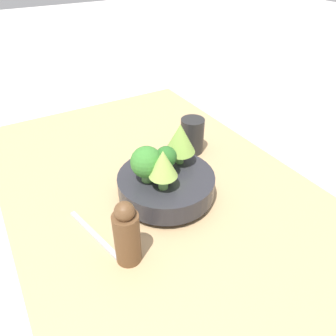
% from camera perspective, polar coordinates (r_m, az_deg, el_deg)
% --- Properties ---
extents(ground_plane, '(6.00, 6.00, 0.00)m').
position_cam_1_polar(ground_plane, '(0.83, -1.39, -6.14)').
color(ground_plane, silver).
extents(table, '(1.09, 0.69, 0.04)m').
position_cam_1_polar(table, '(0.82, -1.41, -4.96)').
color(table, tan).
rests_on(table, ground_plane).
extents(bowl, '(0.22, 0.22, 0.06)m').
position_cam_1_polar(bowl, '(0.76, 0.00, -2.80)').
color(bowl, '#28282D').
rests_on(bowl, table).
extents(broccoli_floret_front, '(0.07, 0.07, 0.08)m').
position_cam_1_polar(broccoli_floret_front, '(0.71, -3.75, 0.93)').
color(broccoli_floret_front, '#609347').
rests_on(broccoli_floret_front, bowl).
extents(broccoli_floret_center, '(0.05, 0.05, 0.08)m').
position_cam_1_polar(broccoli_floret_center, '(0.72, 0.00, 1.59)').
color(broccoli_floret_center, '#609347').
rests_on(broccoli_floret_center, bowl).
extents(romanesco_piece_near, '(0.06, 0.06, 0.09)m').
position_cam_1_polar(romanesco_piece_near, '(0.67, -0.87, 0.60)').
color(romanesco_piece_near, '#609347').
rests_on(romanesco_piece_near, bowl).
extents(romanesco_piece_far, '(0.07, 0.07, 0.10)m').
position_cam_1_polar(romanesco_piece_far, '(0.76, 2.02, 5.21)').
color(romanesco_piece_far, '#6BA34C').
rests_on(romanesco_piece_far, bowl).
extents(cup, '(0.07, 0.07, 0.10)m').
position_cam_1_polar(cup, '(0.92, 4.22, 5.67)').
color(cup, black).
rests_on(cup, table).
extents(pepper_mill, '(0.05, 0.05, 0.14)m').
position_cam_1_polar(pepper_mill, '(0.61, -7.19, -11.38)').
color(pepper_mill, brown).
rests_on(pepper_mill, table).
extents(fork, '(0.18, 0.05, 0.01)m').
position_cam_1_polar(fork, '(0.71, -12.57, -11.38)').
color(fork, '#B2B2B7').
rests_on(fork, table).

